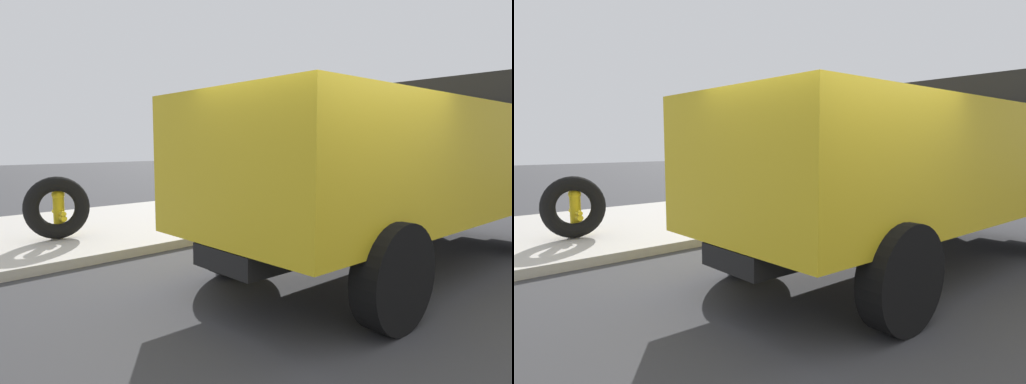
# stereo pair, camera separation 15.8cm
# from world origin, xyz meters

# --- Properties ---
(ground_plane) EXTENTS (80.00, 80.00, 0.00)m
(ground_plane) POSITION_xyz_m (0.00, 0.00, 0.00)
(ground_plane) COLOR #38383A
(sidewalk_curb) EXTENTS (36.00, 5.00, 0.15)m
(sidewalk_curb) POSITION_xyz_m (0.00, 6.50, 0.07)
(sidewalk_curb) COLOR #BCB7AD
(sidewalk_curb) RESTS_ON ground
(fire_hydrant) EXTENTS (0.22, 0.50, 0.90)m
(fire_hydrant) POSITION_xyz_m (-0.83, 5.71, 0.63)
(fire_hydrant) COLOR yellow
(fire_hydrant) RESTS_ON sidewalk_curb
(loose_tire) EXTENTS (1.15, 0.49, 1.13)m
(loose_tire) POSITION_xyz_m (-0.91, 5.58, 0.72)
(loose_tire) COLOR black
(loose_tire) RESTS_ON sidewalk_curb
(stop_sign) EXTENTS (0.76, 0.08, 2.33)m
(stop_sign) POSITION_xyz_m (1.72, 4.40, 1.77)
(stop_sign) COLOR gray
(stop_sign) RESTS_ON sidewalk_curb
(dump_truck_yellow) EXTENTS (7.07, 2.96, 3.00)m
(dump_truck_yellow) POSITION_xyz_m (2.71, 0.81, 1.61)
(dump_truck_yellow) COLOR gold
(dump_truck_yellow) RESTS_ON ground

